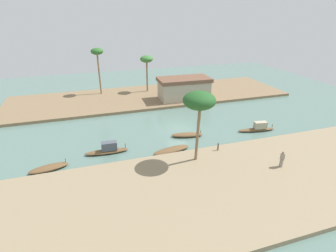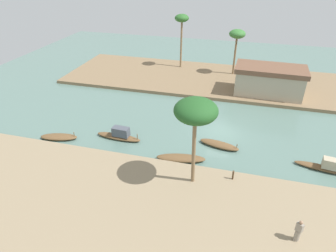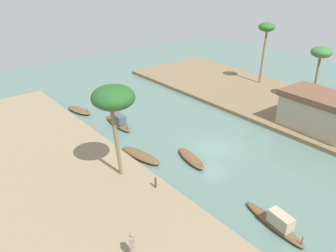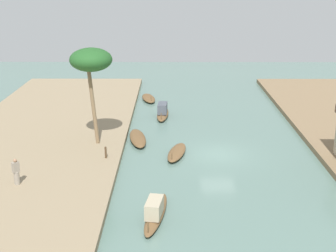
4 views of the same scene
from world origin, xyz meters
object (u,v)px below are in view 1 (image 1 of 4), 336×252
Objects in this scene: sampan_midstream at (171,150)px; mooring_post at (218,147)px; sampan_upstream_small at (187,135)px; sampan_downstream_large at (108,149)px; person_on_near_bank at (282,160)px; palm_tree_right_short at (147,60)px; palm_tree_right_tall at (97,54)px; sampan_foreground at (258,128)px; riverside_building at (184,88)px; sampan_with_red_awning at (49,168)px; palm_tree_left_near at (199,101)px.

sampan_midstream is 5.50× the size of mooring_post.
mooring_post is (1.59, -4.93, 0.60)m from sampan_upstream_small.
sampan_downstream_large is at bearing 154.48° from sampan_midstream.
person_on_near_bank is 0.25× the size of palm_tree_right_short.
mooring_post is (11.31, -3.75, 0.37)m from sampan_downstream_large.
palm_tree_right_tall reaches higher than palm_tree_right_short.
sampan_downstream_large is at bearing -171.35° from sampan_foreground.
palm_tree_right_short is at bearing 129.38° from riverside_building.
person_on_near_bank reaches higher than sampan_downstream_large.
sampan_foreground is 1.24× the size of sampan_upstream_small.
sampan_with_red_awning reaches higher than sampan_upstream_small.
sampan_upstream_small is 2.40× the size of person_on_near_bank.
sampan_foreground is 6.06× the size of mooring_post.
riverside_building is at bearing 80.58° from mooring_post.
sampan_downstream_large is 22.88m from palm_tree_right_tall.
riverside_building is at bearing -52.53° from palm_tree_right_short.
palm_tree_left_near is at bearing -72.56° from sampan_midstream.
sampan_midstream is 0.52× the size of riverside_building.
sampan_upstream_small is 23.39m from palm_tree_right_tall.
sampan_with_red_awning is 15.88m from palm_tree_left_near.
sampan_downstream_large is 1.18× the size of sampan_upstream_small.
palm_tree_right_short reaches higher than sampan_foreground.
sampan_downstream_large is at bearing 2.97° from sampan_with_red_awning.
riverside_building is at bearing -29.67° from palm_tree_right_tall.
mooring_post is 0.10× the size of palm_tree_right_tall.
person_on_near_bank is at bearing -46.54° from sampan_upstream_small.
sampan_upstream_small is 4.87× the size of mooring_post.
riverside_building is (-1.26, 22.87, 1.07)m from person_on_near_bank.
sampan_downstream_large is 0.72× the size of palm_tree_right_short.
sampan_downstream_large is at bearing -160.55° from sampan_upstream_small.
riverside_building is (7.64, 16.17, 2.00)m from sampan_midstream.
sampan_upstream_small is at bearing 107.91° from mooring_post.
sampan_midstream is 6.92m from sampan_downstream_large.
sampan_midstream is at bearing -174.59° from person_on_near_bank.
palm_tree_right_tall is (-5.43, 23.62, 7.19)m from sampan_midstream.
sampan_downstream_large is 20.31m from riverside_building.
palm_tree_right_short is at bearing 43.17° from sampan_with_red_awning.
riverside_building is (14.30, 14.31, 1.77)m from sampan_downstream_large.
sampan_foreground and mooring_post have the same top height.
sampan_with_red_awning is 0.59× the size of palm_tree_right_short.
palm_tree_left_near reaches higher than sampan_with_red_awning.
person_on_near_bank is 6.43m from mooring_post.
palm_tree_right_tall is (7.08, 23.32, 7.21)m from sampan_with_red_awning.
palm_tree_right_tall reaches higher than palm_tree_left_near.
sampan_downstream_large is at bearing -133.08° from riverside_building.
sampan_upstream_small is 5.22m from mooring_post.
palm_tree_left_near is (8.27, -4.96, 6.19)m from sampan_downstream_large.
palm_tree_right_tall is at bearing 124.89° from sampan_upstream_small.
sampan_midstream is 7.30m from palm_tree_left_near.
palm_tree_left_near reaches higher than sampan_midstream.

